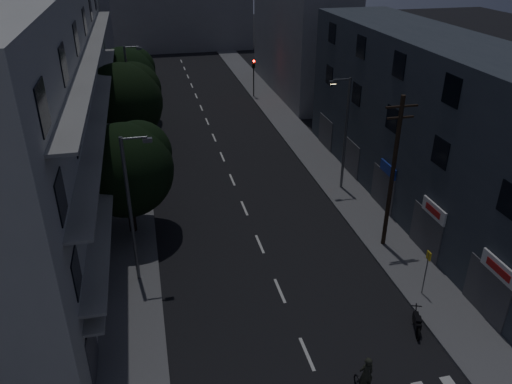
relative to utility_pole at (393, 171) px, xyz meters
name	(u,v)px	position (x,y,z in m)	size (l,w,h in m)	color
ground	(221,154)	(-7.09, 15.78, -4.87)	(160.00, 160.00, 0.00)	black
sidewalk_left	(130,162)	(-14.59, 15.78, -4.79)	(3.00, 90.00, 0.15)	#565659
sidewalk_right	(306,146)	(0.41, 15.78, -4.79)	(3.00, 90.00, 0.15)	#565659
lane_markings	(210,129)	(-7.09, 22.03, -4.86)	(0.15, 60.50, 0.01)	beige
building_left	(41,110)	(-19.07, 8.78, 2.13)	(7.00, 36.00, 14.00)	#A7A8A3
building_right	(430,125)	(4.90, 4.77, 0.63)	(6.19, 28.00, 11.00)	#2E353E
building_far_left	(79,19)	(-19.09, 38.78, 3.13)	(6.00, 20.00, 16.00)	slate
building_far_right	(300,34)	(4.91, 32.78, 1.63)	(6.00, 20.00, 13.00)	slate
building_far_end	(173,16)	(-7.09, 60.78, 0.13)	(24.00, 8.00, 10.00)	slate
tree_near	(126,166)	(-14.34, 4.90, -0.41)	(5.58, 5.58, 6.88)	black
tree_mid	(123,100)	(-14.53, 16.83, 0.07)	(6.22, 6.22, 7.65)	black
tree_far	(126,76)	(-14.41, 25.61, -0.23)	(5.79, 5.79, 7.16)	black
traffic_signal_far_right	(254,70)	(-0.81, 31.14, -1.77)	(0.28, 0.37, 4.10)	black
traffic_signal_far_left	(133,81)	(-13.82, 29.47, -1.77)	(0.28, 0.37, 4.10)	black
street_lamp_left_near	(132,204)	(-14.06, -0.14, -0.27)	(1.51, 0.25, 8.00)	#5A5C62
street_lamp_right	(344,129)	(0.23, 7.56, -0.27)	(1.51, 0.25, 8.00)	#55585C
street_lamp_left_far	(130,88)	(-14.00, 21.44, -0.27)	(1.51, 0.25, 8.00)	slate
utility_pole	(393,171)	(0.00, 0.00, 0.00)	(1.80, 0.24, 9.00)	black
bus_stop_sign	(427,265)	(-0.13, -4.71, -2.98)	(0.06, 0.35, 2.52)	#595B60
motorcycle	(417,323)	(-1.68, -6.94, -4.43)	(0.78, 1.65, 1.11)	black
cyclist	(365,384)	(-5.63, -9.91, -4.16)	(0.66, 1.69, 2.11)	black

